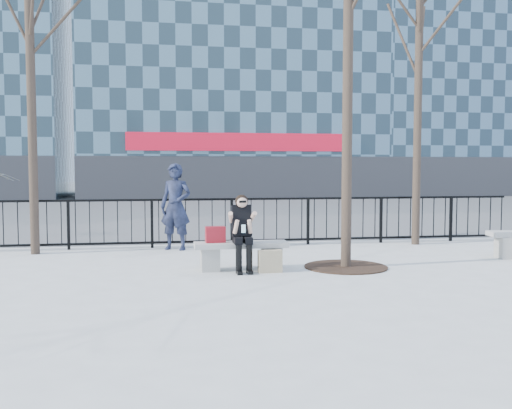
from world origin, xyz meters
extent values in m
plane|color=#A5A5A0|center=(0.00, 0.00, 0.00)|extent=(120.00, 120.00, 0.00)
cube|color=#474747|center=(0.00, 15.00, 0.00)|extent=(60.00, 23.00, 0.01)
cube|color=black|center=(0.00, 3.00, 1.08)|extent=(14.00, 0.05, 0.05)
cube|color=black|center=(0.00, 3.00, 0.12)|extent=(14.00, 0.05, 0.05)
cube|color=slate|center=(3.00, 27.00, 12.00)|extent=(18.00, 10.00, 24.00)
cube|color=#2D2D30|center=(3.00, 21.96, 1.20)|extent=(18.00, 0.08, 2.40)
cube|color=red|center=(3.00, 21.90, 3.20)|extent=(12.60, 0.12, 1.00)
cube|color=slate|center=(20.00, 27.00, 10.00)|extent=(16.00, 10.00, 20.00)
cylinder|color=black|center=(1.90, -0.10, 3.75)|extent=(0.18, 0.18, 7.50)
cylinder|color=black|center=(-4.00, 2.50, 3.25)|extent=(0.18, 0.18, 6.50)
cylinder|color=black|center=(4.50, 2.60, 3.50)|extent=(0.18, 0.18, 7.00)
cylinder|color=black|center=(1.90, -0.10, 0.01)|extent=(1.50, 1.50, 0.02)
cube|color=slate|center=(-0.55, 0.00, 0.20)|extent=(0.32, 0.38, 0.40)
cube|color=slate|center=(0.55, 0.00, 0.20)|extent=(0.32, 0.38, 0.40)
cube|color=gray|center=(0.00, 0.00, 0.45)|extent=(1.65, 0.46, 0.09)
cube|color=slate|center=(5.40, 0.40, 0.21)|extent=(0.34, 0.40, 0.43)
cube|color=maroon|center=(-0.45, 0.02, 0.63)|extent=(0.36, 0.19, 0.28)
cube|color=#C7B18C|center=(0.45, -0.36, 0.19)|extent=(0.42, 0.17, 0.39)
imported|color=black|center=(-1.08, 2.63, 0.95)|extent=(0.82, 0.69, 1.90)
camera|label=1|loc=(-1.37, -9.91, 1.83)|focal=40.00mm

